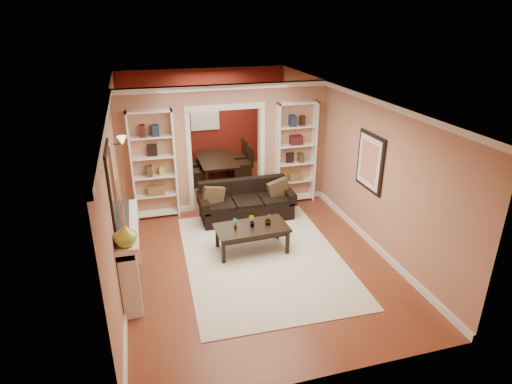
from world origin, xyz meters
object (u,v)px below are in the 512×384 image
object	(u,v)px
bookshelf_right	(295,153)
fireplace	(131,256)
coffee_table	(252,239)
dining_table	(218,169)
bookshelf_left	(154,166)
sofa	(246,201)

from	to	relation	value
bookshelf_right	fireplace	distance (m)	4.47
coffee_table	dining_table	bearing A→B (deg)	86.03
bookshelf_left	dining_table	xyz separation A→B (m)	(1.65, 1.83, -0.87)
sofa	fireplace	distance (m)	3.06
coffee_table	bookshelf_right	world-z (taller)	bookshelf_right
sofa	bookshelf_left	bearing A→B (deg)	162.20
coffee_table	fireplace	world-z (taller)	fireplace
bookshelf_left	dining_table	world-z (taller)	bookshelf_left
bookshelf_right	bookshelf_left	bearing A→B (deg)	180.00
sofa	coffee_table	xyz separation A→B (m)	(-0.24, -1.35, -0.14)
sofa	fireplace	size ratio (longest dim) A/B	1.17
bookshelf_left	dining_table	distance (m)	2.61
bookshelf_right	fireplace	bearing A→B (deg)	-145.20
sofa	dining_table	distance (m)	2.41
sofa	bookshelf_left	xyz separation A→B (m)	(-1.81, 0.58, 0.76)
coffee_table	bookshelf_right	bearing A→B (deg)	48.85
sofa	fireplace	world-z (taller)	fireplace
sofa	coffee_table	bearing A→B (deg)	-100.25
bookshelf_right	sofa	bearing A→B (deg)	-155.85
bookshelf_left	fireplace	distance (m)	2.65
coffee_table	bookshelf_left	distance (m)	2.64
bookshelf_left	dining_table	bearing A→B (deg)	47.86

